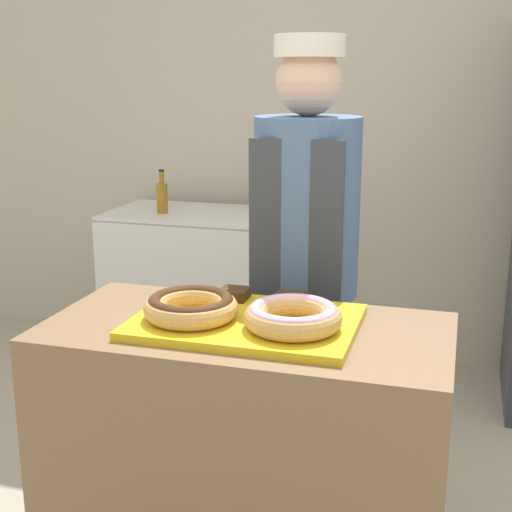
# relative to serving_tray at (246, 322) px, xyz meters

# --- Properties ---
(wall_back) EXTENTS (8.00, 0.06, 2.70)m
(wall_back) POSITION_rel_serving_tray_xyz_m (0.00, 2.13, 0.43)
(wall_back) COLOR #BCB29E
(wall_back) RESTS_ON ground_plane
(display_counter) EXTENTS (1.15, 0.58, 0.90)m
(display_counter) POSITION_rel_serving_tray_xyz_m (0.00, 0.00, -0.46)
(display_counter) COLOR brown
(display_counter) RESTS_ON ground_plane
(serving_tray) EXTENTS (0.62, 0.44, 0.02)m
(serving_tray) POSITION_rel_serving_tray_xyz_m (0.00, 0.00, 0.00)
(serving_tray) COLOR yellow
(serving_tray) RESTS_ON display_counter
(donut_chocolate_glaze) EXTENTS (0.27, 0.27, 0.07)m
(donut_chocolate_glaze) POSITION_rel_serving_tray_xyz_m (-0.15, -0.05, 0.05)
(donut_chocolate_glaze) COLOR tan
(donut_chocolate_glaze) RESTS_ON serving_tray
(donut_light_glaze) EXTENTS (0.27, 0.27, 0.07)m
(donut_light_glaze) POSITION_rel_serving_tray_xyz_m (0.15, -0.05, 0.05)
(donut_light_glaze) COLOR tan
(donut_light_glaze) RESTS_ON serving_tray
(brownie_back_left) EXTENTS (0.08, 0.08, 0.03)m
(brownie_back_left) POSITION_rel_serving_tray_xyz_m (-0.09, 0.16, 0.03)
(brownie_back_left) COLOR #382111
(brownie_back_left) RESTS_ON serving_tray
(brownie_back_right) EXTENTS (0.08, 0.08, 0.03)m
(brownie_back_right) POSITION_rel_serving_tray_xyz_m (0.09, 0.16, 0.03)
(brownie_back_right) COLOR #382111
(brownie_back_right) RESTS_ON serving_tray
(baker_person) EXTENTS (0.37, 0.37, 1.72)m
(baker_person) POSITION_rel_serving_tray_xyz_m (0.04, 0.57, -0.00)
(baker_person) COLOR #4C4C51
(baker_person) RESTS_ON ground_plane
(chest_freezer) EXTENTS (0.87, 0.58, 0.87)m
(chest_freezer) POSITION_rel_serving_tray_xyz_m (-0.86, 1.73, -0.48)
(chest_freezer) COLOR silver
(chest_freezer) RESTS_ON ground_plane
(bottle_amber) EXTENTS (0.06, 0.06, 0.23)m
(bottle_amber) POSITION_rel_serving_tray_xyz_m (-0.98, 1.66, 0.05)
(bottle_amber) COLOR #99661E
(bottle_amber) RESTS_ON chest_freezer
(bottle_orange) EXTENTS (0.08, 0.08, 0.25)m
(bottle_orange) POSITION_rel_serving_tray_xyz_m (-0.51, 1.91, 0.05)
(bottle_orange) COLOR orange
(bottle_orange) RESTS_ON chest_freezer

